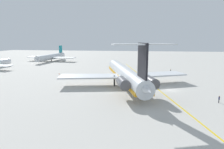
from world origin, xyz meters
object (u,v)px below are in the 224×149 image
ground_crew_near_nose (219,98)px  safety_cone_nose (59,74)px  airliner_far_right (51,57)px  ground_crew_near_tail (171,71)px  main_jetliner (125,74)px

ground_crew_near_nose → safety_cone_nose: size_ratio=3.01×
airliner_far_right → ground_crew_near_nose: 104.46m
airliner_far_right → safety_cone_nose: bearing=33.9°
ground_crew_near_tail → airliner_far_right: bearing=179.9°
main_jetliner → safety_cone_nose: size_ratio=82.22×
main_jetliner → safety_cone_nose: 32.57m
main_jetliner → ground_crew_near_nose: main_jetliner is taller
main_jetliner → ground_crew_near_tail: (23.71, -17.49, -2.52)m
ground_crew_near_nose → safety_cone_nose: 58.12m
safety_cone_nose → ground_crew_near_nose: bearing=-119.0°
main_jetliner → ground_crew_near_nose: bearing=-137.4°
airliner_far_right → ground_crew_near_nose: size_ratio=20.25×
ground_crew_near_nose → safety_cone_nose: (28.18, 50.83, -0.77)m
airliner_far_right → ground_crew_near_tail: size_ratio=18.43×
safety_cone_nose → airliner_far_right: bearing=30.1°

